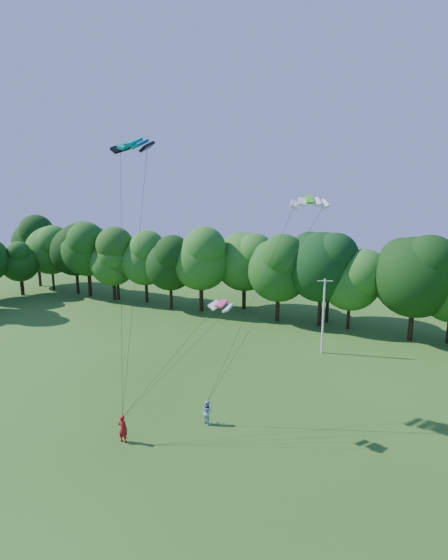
% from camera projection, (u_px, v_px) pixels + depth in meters
% --- Properties ---
extents(ground, '(160.00, 160.00, 0.00)m').
position_uv_depth(ground, '(83.00, 509.00, 22.81)').
color(ground, '#2B5316').
rests_on(ground, ground).
extents(utility_pole, '(1.43, 0.70, 7.66)m').
position_uv_depth(utility_pole, '(323.00, 315.00, 43.48)').
color(utility_pole, silver).
rests_on(utility_pole, ground).
extents(kite_flyer_left, '(0.73, 0.51, 1.88)m').
position_uv_depth(kite_flyer_left, '(123.00, 429.00, 28.61)').
color(kite_flyer_left, maroon).
rests_on(kite_flyer_left, ground).
extents(kite_flyer_right, '(1.02, 0.90, 1.74)m').
position_uv_depth(kite_flyer_right, '(207.00, 412.00, 30.91)').
color(kite_flyer_right, '#9BBCD7').
rests_on(kite_flyer_right, ground).
extents(kite_teal, '(3.22, 1.61, 0.69)m').
position_uv_depth(kite_teal, '(133.00, 142.00, 30.73)').
color(kite_teal, '#048285').
rests_on(kite_teal, ground).
extents(kite_green, '(2.66, 1.99, 0.56)m').
position_uv_depth(kite_green, '(309.00, 200.00, 29.23)').
color(kite_green, '#39C91E').
rests_on(kite_green, ground).
extents(kite_pink, '(1.78, 1.11, 0.40)m').
position_uv_depth(kite_pink, '(221.00, 304.00, 28.40)').
color(kite_pink, '#D33A6D').
rests_on(kite_pink, ground).
extents(tree_back_west, '(7.63, 7.63, 11.10)m').
position_uv_depth(tree_back_west, '(116.00, 254.00, 63.88)').
color(tree_back_west, '#3A2B17').
rests_on(tree_back_west, ground).
extents(tree_back_center, '(9.13, 9.13, 13.28)m').
position_uv_depth(tree_back_center, '(322.00, 258.00, 51.15)').
color(tree_back_center, '#302412').
rests_on(tree_back_center, ground).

